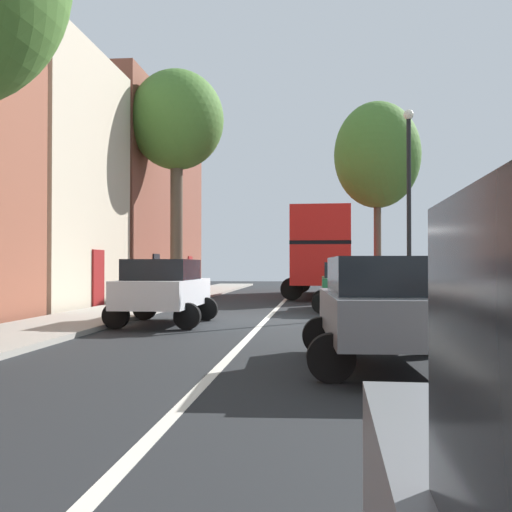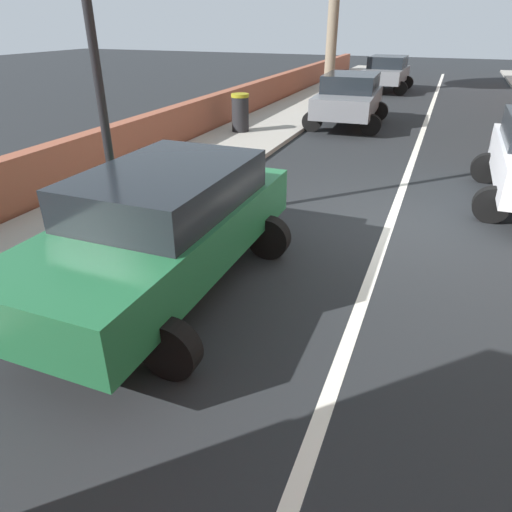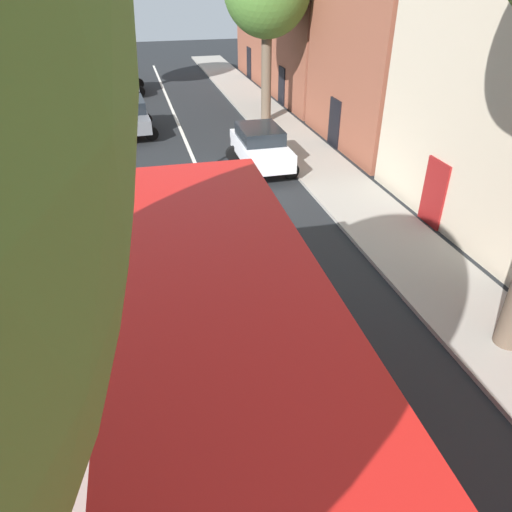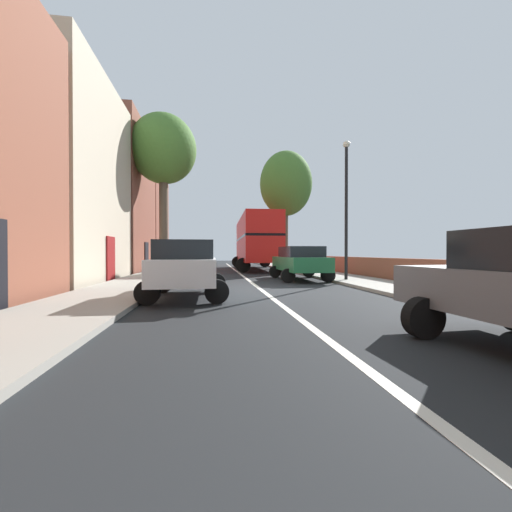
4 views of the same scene
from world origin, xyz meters
name	(u,v)px [view 4 (image 4 of 4)]	position (x,y,z in m)	size (l,w,h in m)	color
ground_plane	(260,289)	(0.00, 0.00, 0.00)	(84.00, 84.00, 0.00)	black
road_centre_line	(260,289)	(0.00, 0.00, 0.00)	(0.16, 54.00, 0.01)	silver
sidewalk_left	(121,289)	(-4.90, 0.00, 0.06)	(2.60, 60.00, 0.12)	#9E998E
sidewalk_right	(383,285)	(4.90, 0.00, 0.06)	(2.60, 60.00, 0.12)	#9E998E
boundary_wall_right	(419,272)	(6.45, 0.00, 0.55)	(0.36, 54.00, 1.10)	brown
double_decker_bus	(256,240)	(1.70, 13.20, 2.36)	(3.78, 11.27, 4.06)	red
parked_car_white_left_1	(186,266)	(-2.50, -2.01, 0.95)	(2.40, 3.93, 1.68)	silver
parked_car_green_right_2	(300,261)	(2.50, 3.39, 0.94)	(2.49, 4.59, 1.63)	#1E6038
street_tree_left_0	(163,151)	(-4.90, 9.60, 8.00)	(4.25, 4.25, 10.25)	brown
street_tree_right_3	(286,184)	(4.51, 14.62, 7.23)	(4.45, 4.45, 9.90)	brown
lamppost_right	(346,199)	(4.30, 2.06, 3.81)	(0.32, 0.32, 6.31)	black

